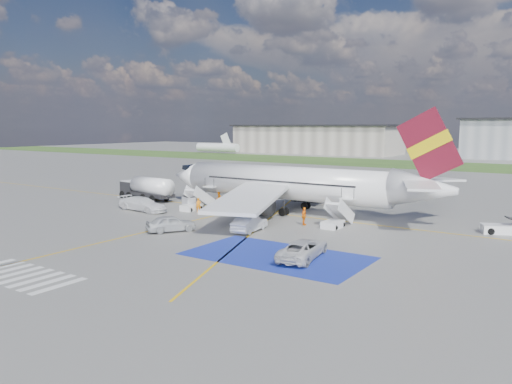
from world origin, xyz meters
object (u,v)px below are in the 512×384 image
Objects in this scene: airliner at (295,184)px; van_white_a at (303,246)px; car_silver_a at (171,223)px; van_white_b at (142,202)px; belt_loader at (511,230)px; gpu_cart at (189,203)px; car_silver_b at (249,223)px; fuel_tanker at (147,190)px.

airliner reaches higher than van_white_a.
car_silver_a is 0.85× the size of van_white_b.
belt_loader is 1.07× the size of van_white_a.
gpu_cart is at bearing -159.92° from airliner.
van_white_a reaches higher than car_silver_b.
gpu_cart is at bearing -4.88° from fuel_tanker.
airliner is 7.14× the size of van_white_a.
airliner is 12.15m from car_silver_b.
gpu_cart is 0.44× the size of car_silver_a.
van_white_a is at bearing -5.60° from gpu_cart.
airliner is 6.68× the size of belt_loader.
van_white_b is (-17.36, 2.67, 0.29)m from car_silver_b.
car_silver_b is at bearing -82.23° from airliner.
airliner is 13.52m from gpu_cart.
van_white_a is (22.91, -12.82, 0.30)m from gpu_cart.
gpu_cart is at bearing 165.24° from belt_loader.
gpu_cart is 35.41m from belt_loader.
fuel_tanker is 1.84× the size of van_white_a.
airliner is 7.88× the size of car_silver_a.
belt_loader is 39.61m from van_white_b.
belt_loader is (44.25, 3.66, -0.93)m from fuel_tanker.
car_silver_b is 17.56m from van_white_b.
airliner reaches higher than gpu_cart.
gpu_cart is 0.43× the size of car_silver_b.
car_silver_a is (17.10, -13.36, -0.53)m from fuel_tanker.
car_silver_a is 15.17m from van_white_a.
van_white_b reaches higher than van_white_a.
van_white_a is (32.20, -14.79, -0.36)m from fuel_tanker.
airliner is at bearing -68.96° from van_white_a.
airliner is 6.70× the size of van_white_b.
van_white_b is (-15.75, -9.09, -2.32)m from airliner.
fuel_tanker is 44.41m from belt_loader.
van_white_a reaches higher than car_silver_a.
fuel_tanker is at bearing -173.22° from airliner.
gpu_cart is at bearing -30.82° from van_white_b.
belt_loader is at bearing -69.85° from van_white_b.
car_silver_a reaches higher than car_silver_b.
belt_loader is at bearing 32.78° from gpu_cart.
belt_loader is at bearing -116.60° from car_silver_a.
van_white_a is at bearing -154.08° from car_silver_a.
fuel_tanker is 4.59× the size of gpu_cart.
van_white_b is at bearing -102.45° from gpu_cart.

